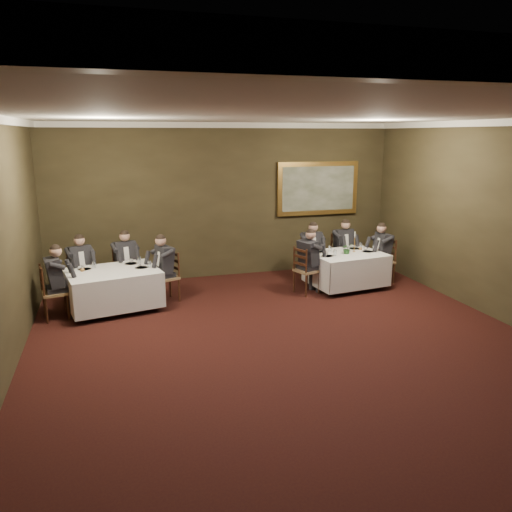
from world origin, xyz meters
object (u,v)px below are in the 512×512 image
chair_main_endleft (306,280)px  painting (318,188)px  table_second (113,286)px  chair_sec_backright (126,280)px  chair_main_backleft (311,268)px  diner_main_backleft (311,258)px  chair_main_endright (383,270)px  chair_sec_endleft (55,303)px  chair_sec_backleft (82,286)px  candlestick (354,244)px  diner_sec_backright (126,270)px  diner_sec_endright (166,276)px  diner_main_endleft (307,269)px  centerpiece (347,248)px  diner_main_backright (342,255)px  diner_sec_endleft (55,291)px  table_main (346,267)px  diner_main_endright (383,260)px  diner_sec_backleft (81,276)px  chair_main_backright (342,264)px  chair_sec_endright (167,287)px

chair_main_endleft → painting: bearing=131.9°
table_second → chair_sec_backright: (0.26, 0.92, -0.17)m
chair_main_backleft → diner_main_backleft: diner_main_backleft is taller
chair_main_endright → chair_sec_endleft: 6.85m
table_second → chair_sec_backleft: bearing=129.4°
chair_main_backleft → candlestick: candlestick is taller
chair_sec_backleft → chair_sec_endleft: (-0.42, -0.95, 0.00)m
chair_main_endright → chair_sec_backleft: size_ratio=1.00×
diner_sec_backright → diner_sec_endright: bearing=123.2°
chair_sec_backleft → diner_sec_backright: diner_sec_backright is taller
painting → diner_main_endleft: bearing=-118.5°
diner_main_endleft → centerpiece: size_ratio=5.42×
table_second → diner_main_backright: (5.16, 0.85, 0.06)m
diner_main_endleft → diner_sec_endright: size_ratio=1.00×
table_second → diner_main_endleft: diner_main_endleft is taller
chair_sec_backleft → centerpiece: (5.44, -0.76, 0.61)m
diner_sec_endright → diner_main_backleft: bearing=-100.8°
chair_main_endright → diner_sec_endleft: (-6.83, -0.35, 0.23)m
table_main → chair_sec_endleft: chair_sec_endleft is taller
diner_sec_backright → chair_main_endright: bearing=158.4°
diner_main_endright → diner_sec_endleft: bearing=92.2°
table_second → painting: size_ratio=0.92×
table_main → chair_main_backleft: bearing=124.6°
diner_main_backleft → diner_sec_backleft: size_ratio=1.00×
chair_sec_endleft → diner_sec_endright: bearing=90.4°
chair_main_endleft → chair_sec_backleft: (-4.48, 0.85, 0.00)m
chair_main_endright → diner_sec_backleft: 6.46m
chair_main_backleft → diner_main_endright: 1.61m
chair_main_backright → chair_sec_backright: bearing=-9.2°
diner_main_backright → chair_sec_backright: size_ratio=1.35×
diner_sec_endright → candlestick: diner_sec_endright is taller
centerpiece → chair_main_endright: bearing=9.2°
chair_main_backleft → chair_sec_backleft: size_ratio=1.00×
chair_main_backright → diner_sec_backleft: (-5.76, -0.13, 0.23)m
candlestick → diner_main_backleft: bearing=138.8°
diner_main_backleft → diner_sec_endleft: bearing=15.4°
diner_sec_endleft → chair_sec_endright: bearing=90.5°
diner_sec_endright → chair_main_backright: bearing=-101.0°
diner_main_backleft → chair_main_endright: (1.48, -0.61, -0.23)m
chair_sec_endright → diner_sec_endleft: (-2.04, -0.42, 0.23)m
diner_main_backleft → table_second: bearing=15.1°
chair_main_backright → diner_sec_backright: size_ratio=0.74×
chair_main_backleft → chair_main_endleft: size_ratio=1.00×
diner_main_endleft → painting: 2.49m
centerpiece → table_second: bearing=179.8°
chair_main_backright → diner_main_endright: diner_main_endright is taller
chair_main_backright → diner_sec_backleft: size_ratio=0.74×
diner_main_backright → diner_sec_endleft: size_ratio=1.00×
chair_main_endleft → chair_main_endright: size_ratio=1.00×
chair_main_backleft → diner_main_endright: (1.47, -0.62, 0.23)m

